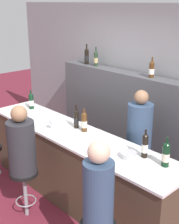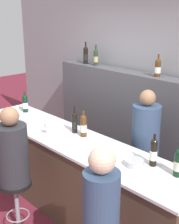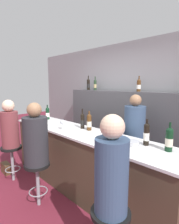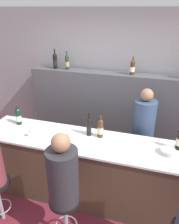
% 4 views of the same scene
% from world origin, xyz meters
% --- Properties ---
extents(ground_plane, '(16.00, 16.00, 0.00)m').
position_xyz_m(ground_plane, '(0.00, 0.00, 0.00)').
color(ground_plane, maroon).
extents(wall_back, '(6.40, 0.05, 2.60)m').
position_xyz_m(wall_back, '(0.00, 1.75, 1.30)').
color(wall_back, gray).
rests_on(wall_back, ground_plane).
extents(bar_counter, '(3.19, 0.67, 0.99)m').
position_xyz_m(bar_counter, '(0.00, 0.31, 0.50)').
color(bar_counter, '#473828').
rests_on(bar_counter, ground_plane).
extents(back_bar_cabinet, '(2.99, 0.28, 1.59)m').
position_xyz_m(back_bar_cabinet, '(0.00, 1.52, 0.80)').
color(back_bar_cabinet, '#4C4C51').
rests_on(back_bar_cabinet, ground_plane).
extents(wine_bottle_counter_0, '(0.08, 0.08, 0.31)m').
position_xyz_m(wine_bottle_counter_0, '(-1.23, 0.46, 1.12)').
color(wine_bottle_counter_0, black).
rests_on(wine_bottle_counter_0, bar_counter).
extents(wine_bottle_counter_1, '(0.07, 0.07, 0.33)m').
position_xyz_m(wine_bottle_counter_1, '(-0.13, 0.46, 1.13)').
color(wine_bottle_counter_1, black).
rests_on(wine_bottle_counter_1, bar_counter).
extents(wine_bottle_counter_2, '(0.08, 0.08, 0.31)m').
position_xyz_m(wine_bottle_counter_2, '(0.03, 0.46, 1.13)').
color(wine_bottle_counter_2, '#4C2D14').
rests_on(wine_bottle_counter_2, bar_counter).
extents(wine_bottle_counter_3, '(0.07, 0.07, 0.33)m').
position_xyz_m(wine_bottle_counter_3, '(1.02, 0.46, 1.13)').
color(wine_bottle_counter_3, black).
rests_on(wine_bottle_counter_3, bar_counter).
extents(wine_bottle_backbar_0, '(0.08, 0.08, 0.34)m').
position_xyz_m(wine_bottle_backbar_0, '(-1.08, 1.52, 1.73)').
color(wine_bottle_backbar_0, black).
rests_on(wine_bottle_backbar_0, back_bar_cabinet).
extents(wine_bottle_backbar_1, '(0.07, 0.07, 0.32)m').
position_xyz_m(wine_bottle_backbar_1, '(-0.85, 1.52, 1.72)').
color(wine_bottle_backbar_1, '#233823').
rests_on(wine_bottle_backbar_1, back_bar_cabinet).
extents(wine_bottle_backbar_2, '(0.08, 0.08, 0.29)m').
position_xyz_m(wine_bottle_backbar_2, '(0.28, 1.52, 1.71)').
color(wine_bottle_backbar_2, '#4C2D14').
rests_on(wine_bottle_backbar_2, back_bar_cabinet).
extents(wine_glass_0, '(0.06, 0.06, 0.13)m').
position_xyz_m(wine_glass_0, '(-0.85, 0.17, 1.09)').
color(wine_glass_0, silver).
rests_on(wine_glass_0, bar_counter).
extents(wine_glass_1, '(0.08, 0.08, 0.17)m').
position_xyz_m(wine_glass_1, '(-0.30, 0.17, 1.12)').
color(wine_glass_1, silver).
rests_on(wine_glass_1, bar_counter).
extents(metal_bowl, '(0.19, 0.19, 0.06)m').
position_xyz_m(metal_bowl, '(0.90, 0.32, 1.02)').
color(metal_bowl, '#B7B7BC').
rests_on(metal_bowl, bar_counter).
extents(tasting_menu, '(0.21, 0.30, 0.00)m').
position_xyz_m(tasting_menu, '(0.24, 0.15, 1.00)').
color(tasting_menu, white).
rests_on(tasting_menu, bar_counter).
extents(bar_stool_middle, '(0.36, 0.36, 0.64)m').
position_xyz_m(bar_stool_middle, '(-0.16, -0.38, 0.49)').
color(bar_stool_middle, gray).
rests_on(bar_stool_middle, ground_plane).
extents(guest_seated_middle, '(0.34, 0.34, 0.86)m').
position_xyz_m(guest_seated_middle, '(-0.16, -0.38, 1.01)').
color(guest_seated_middle, '#28282D').
rests_on(guest_seated_middle, bar_stool_middle).
extents(bartender, '(0.33, 0.33, 1.58)m').
position_xyz_m(bartender, '(0.57, 0.94, 0.73)').
color(bartender, '#334766').
rests_on(bartender, ground_plane).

